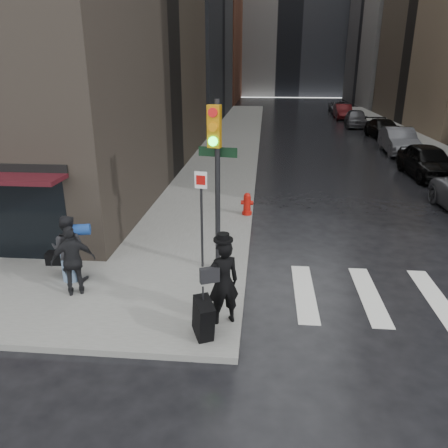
# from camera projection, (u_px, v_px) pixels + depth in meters

# --- Properties ---
(ground) EXTENTS (140.00, 140.00, 0.00)m
(ground) POSITION_uv_depth(u_px,v_px,m) (160.00, 306.00, 10.41)
(ground) COLOR black
(ground) RESTS_ON ground
(sidewalk_left) EXTENTS (4.00, 50.00, 0.15)m
(sidewalk_left) POSITION_uv_depth(u_px,v_px,m) (236.00, 134.00, 35.63)
(sidewalk_left) COLOR slate
(sidewalk_left) RESTS_ON ground
(sidewalk_right) EXTENTS (3.00, 50.00, 0.15)m
(sidewalk_right) POSITION_uv_depth(u_px,v_px,m) (406.00, 136.00, 34.46)
(sidewalk_right) COLOR slate
(sidewalk_right) RESTS_ON ground
(bldg_left_far) EXTENTS (22.00, 20.00, 26.00)m
(bldg_left_far) POSITION_uv_depth(u_px,v_px,m) (165.00, 10.00, 65.04)
(bldg_left_far) COLOR brown
(bldg_left_far) RESTS_ON ground
(bldg_right_far) EXTENTS (22.00, 20.00, 25.00)m
(bldg_right_far) POSITION_uv_depth(u_px,v_px,m) (447.00, 8.00, 58.09)
(bldg_right_far) COLOR gray
(bldg_right_far) RESTS_ON ground
(bldg_distant) EXTENTS (40.00, 12.00, 32.00)m
(bldg_distant) POSITION_uv_depth(u_px,v_px,m) (290.00, 1.00, 77.32)
(bldg_distant) COLOR gray
(bldg_distant) RESTS_ON ground
(man_overcoat) EXTENTS (1.04, 1.39, 2.09)m
(man_overcoat) POSITION_uv_depth(u_px,v_px,m) (219.00, 288.00, 9.11)
(man_overcoat) COLOR black
(man_overcoat) RESTS_ON ground
(man_jeans) EXTENTS (1.27, 0.72, 1.76)m
(man_jeans) POSITION_uv_depth(u_px,v_px,m) (68.00, 248.00, 11.08)
(man_jeans) COLOR black
(man_jeans) RESTS_ON ground
(man_greycoat) EXTENTS (1.10, 0.81, 1.74)m
(man_greycoat) POSITION_uv_depth(u_px,v_px,m) (73.00, 261.00, 10.40)
(man_greycoat) COLOR black
(man_greycoat) RESTS_ON ground
(traffic_light) EXTENTS (1.11, 0.59, 4.49)m
(traffic_light) POSITION_uv_depth(u_px,v_px,m) (215.00, 165.00, 10.92)
(traffic_light) COLOR black
(traffic_light) RESTS_ON ground
(fire_hydrant) EXTENTS (0.46, 0.37, 0.83)m
(fire_hydrant) POSITION_uv_depth(u_px,v_px,m) (247.00, 205.00, 16.20)
(fire_hydrant) COLOR #A9120A
(fire_hydrant) RESTS_ON ground
(parked_car_1) EXTENTS (2.09, 4.87, 1.64)m
(parked_car_1) POSITION_uv_depth(u_px,v_px,m) (427.00, 161.00, 22.07)
(parked_car_1) COLOR black
(parked_car_1) RESTS_ON ground
(parked_car_2) EXTENTS (1.96, 5.03, 1.63)m
(parked_car_2) POSITION_uv_depth(u_px,v_px,m) (399.00, 141.00, 28.02)
(parked_car_2) COLOR #494A4E
(parked_car_2) RESTS_ON ground
(parked_car_3) EXTENTS (2.39, 5.01, 1.41)m
(parked_car_3) POSITION_uv_depth(u_px,v_px,m) (384.00, 129.00, 33.99)
(parked_car_3) COLOR black
(parked_car_3) RESTS_ON ground
(parked_car_4) EXTENTS (2.27, 4.75, 1.57)m
(parked_car_4) POSITION_uv_depth(u_px,v_px,m) (356.00, 118.00, 40.02)
(parked_car_4) COLOR #4A4B4F
(parked_car_4) RESTS_ON ground
(parked_car_5) EXTENTS (1.76, 4.62, 1.50)m
(parked_car_5) POSITION_uv_depth(u_px,v_px,m) (343.00, 112.00, 46.03)
(parked_car_5) COLOR #430D0F
(parked_car_5) RESTS_ON ground
(parked_car_6) EXTENTS (2.47, 4.92, 1.34)m
(parked_car_6) POSITION_uv_depth(u_px,v_px,m) (339.00, 107.00, 51.99)
(parked_car_6) COLOR #515156
(parked_car_6) RESTS_ON ground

